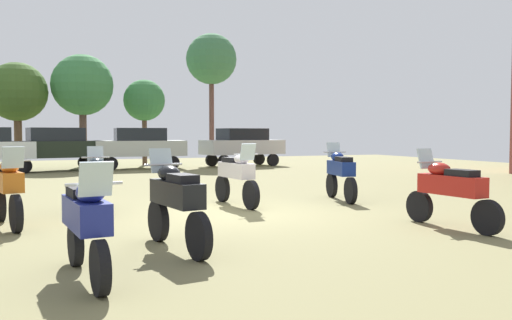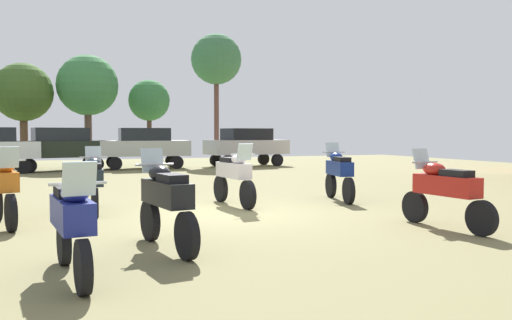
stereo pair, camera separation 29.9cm
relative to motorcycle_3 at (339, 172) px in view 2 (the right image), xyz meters
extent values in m
cube|color=olive|center=(-3.44, -1.08, -0.74)|extent=(44.00, 52.00, 0.02)
cylinder|color=black|center=(0.15, 0.69, -0.40)|extent=(0.25, 0.67, 0.66)
cylinder|color=black|center=(-0.16, -0.74, -0.40)|extent=(0.25, 0.67, 0.66)
cube|color=navy|center=(-0.01, -0.03, 0.11)|extent=(0.61, 1.29, 0.36)
ellipsoid|color=navy|center=(0.05, 0.25, 0.39)|extent=(0.41, 0.54, 0.24)
cube|color=black|center=(-0.05, -0.24, 0.35)|extent=(0.41, 0.61, 0.12)
cube|color=silver|center=(0.12, 0.55, 0.57)|extent=(0.38, 0.22, 0.39)
cylinder|color=#B7B7BC|center=(0.10, 0.46, 0.51)|extent=(0.61, 0.16, 0.04)
cylinder|color=black|center=(-7.67, -1.82, -0.39)|extent=(0.27, 0.69, 0.68)
cube|color=#CA6A1C|center=(-7.84, -1.08, 0.13)|extent=(0.63, 1.34, 0.36)
ellipsoid|color=#CA6A1C|center=(-7.77, -1.36, 0.41)|extent=(0.42, 0.54, 0.24)
cube|color=black|center=(-7.89, -0.86, 0.37)|extent=(0.42, 0.61, 0.12)
cube|color=silver|center=(-7.70, -1.67, 0.59)|extent=(0.38, 0.23, 0.39)
cylinder|color=#B7B7BC|center=(-7.72, -1.58, 0.53)|extent=(0.61, 0.17, 0.04)
cylinder|color=black|center=(-0.37, -3.56, -0.42)|extent=(0.17, 0.62, 0.61)
cylinder|color=black|center=(-0.22, -5.15, -0.42)|extent=(0.17, 0.62, 0.61)
cube|color=#AF2019|center=(-0.30, -4.36, 0.06)|extent=(0.48, 1.38, 0.36)
ellipsoid|color=#AF2019|center=(-0.32, -4.05, 0.34)|extent=(0.36, 0.51, 0.24)
cube|color=black|center=(-0.27, -4.59, 0.30)|extent=(0.35, 0.58, 0.12)
cube|color=silver|center=(-0.35, -3.72, 0.52)|extent=(0.37, 0.18, 0.39)
cylinder|color=#B7B7BC|center=(-0.34, -3.82, 0.46)|extent=(0.62, 0.09, 0.04)
cylinder|color=black|center=(-2.80, -0.73, -0.39)|extent=(0.18, 0.68, 0.68)
cylinder|color=black|center=(-2.94, 0.86, -0.39)|extent=(0.18, 0.68, 0.68)
cube|color=silver|center=(-2.87, 0.07, 0.12)|extent=(0.48, 1.39, 0.36)
ellipsoid|color=silver|center=(-2.85, -0.24, 0.40)|extent=(0.36, 0.51, 0.24)
cube|color=black|center=(-2.89, 0.30, 0.36)|extent=(0.35, 0.58, 0.12)
cube|color=silver|center=(-2.82, -0.58, 0.58)|extent=(0.37, 0.18, 0.39)
cylinder|color=#B7B7BC|center=(-2.83, -0.48, 0.52)|extent=(0.62, 0.09, 0.04)
cylinder|color=black|center=(-5.52, -3.48, -0.40)|extent=(0.22, 0.68, 0.67)
cylinder|color=black|center=(-5.29, -5.02, -0.40)|extent=(0.22, 0.68, 0.67)
cube|color=black|center=(-5.41, -4.25, 0.12)|extent=(0.55, 1.36, 0.36)
ellipsoid|color=black|center=(-5.45, -3.96, 0.40)|extent=(0.39, 0.52, 0.24)
cube|color=black|center=(-5.37, -4.48, 0.36)|extent=(0.38, 0.60, 0.12)
cube|color=silver|center=(-5.50, -3.63, 0.58)|extent=(0.38, 0.20, 0.39)
cylinder|color=#B7B7BC|center=(-5.48, -3.73, 0.52)|extent=(0.62, 0.13, 0.04)
cylinder|color=black|center=(-6.72, -6.17, -0.43)|extent=(0.18, 0.62, 0.61)
cylinder|color=black|center=(-6.87, -4.67, -0.43)|extent=(0.18, 0.62, 0.61)
cube|color=navy|center=(-6.80, -5.42, 0.06)|extent=(0.49, 1.31, 0.36)
ellipsoid|color=navy|center=(-6.77, -5.71, 0.34)|extent=(0.37, 0.51, 0.24)
cube|color=black|center=(-6.82, -5.20, 0.30)|extent=(0.35, 0.59, 0.12)
cube|color=silver|center=(-6.74, -6.02, 0.52)|extent=(0.37, 0.19, 0.39)
cylinder|color=#B7B7BC|center=(-6.75, -5.93, 0.46)|extent=(0.62, 0.10, 0.04)
cylinder|color=black|center=(-6.04, 1.02, -0.43)|extent=(0.16, 0.62, 0.61)
cylinder|color=black|center=(-6.14, -0.62, -0.43)|extent=(0.16, 0.62, 0.61)
cube|color=#1A252D|center=(-6.09, 0.20, 0.06)|extent=(0.44, 1.42, 0.36)
ellipsoid|color=#1A252D|center=(-6.07, 0.51, 0.34)|extent=(0.35, 0.50, 0.24)
cube|color=black|center=(-6.11, -0.05, 0.30)|extent=(0.33, 0.58, 0.12)
cube|color=silver|center=(-6.05, 0.86, 0.52)|extent=(0.37, 0.17, 0.39)
cylinder|color=#B7B7BC|center=(-6.06, 0.76, 0.46)|extent=(0.62, 0.07, 0.04)
cylinder|color=black|center=(-7.98, 13.14, -0.41)|extent=(0.66, 0.30, 0.64)
cylinder|color=black|center=(-8.17, 14.57, -0.41)|extent=(0.66, 0.30, 0.64)
cylinder|color=black|center=(-4.06, 13.78, -0.41)|extent=(0.65, 0.24, 0.64)
cylinder|color=black|center=(-4.00, 15.22, -0.41)|extent=(0.65, 0.24, 0.64)
cylinder|color=black|center=(-1.14, 13.67, -0.41)|extent=(0.65, 0.24, 0.64)
cylinder|color=black|center=(-1.08, 15.11, -0.41)|extent=(0.65, 0.24, 0.64)
cube|color=#B3BBB4|center=(-2.57, 14.45, 0.28)|extent=(4.37, 1.96, 0.75)
cube|color=black|center=(-2.57, 14.45, 0.96)|extent=(2.42, 1.67, 0.61)
cylinder|color=black|center=(1.49, 13.63, -0.41)|extent=(0.66, 0.31, 0.64)
cylinder|color=black|center=(1.28, 15.06, -0.41)|extent=(0.66, 0.31, 0.64)
cylinder|color=black|center=(4.38, 14.05, -0.41)|extent=(0.66, 0.31, 0.64)
cylinder|color=black|center=(4.18, 15.48, -0.41)|extent=(0.66, 0.31, 0.64)
cube|color=#B3B8BB|center=(2.83, 14.55, 0.28)|extent=(4.51, 2.40, 0.75)
cube|color=black|center=(2.83, 14.55, 0.96)|extent=(2.57, 1.91, 0.61)
cylinder|color=black|center=(-7.79, 13.41, -0.41)|extent=(0.67, 0.31, 0.64)
cylinder|color=black|center=(-8.00, 14.84, -0.41)|extent=(0.67, 0.31, 0.64)
cylinder|color=black|center=(-4.90, 13.85, -0.41)|extent=(0.67, 0.31, 0.64)
cylinder|color=black|center=(-5.11, 15.27, -0.41)|extent=(0.67, 0.31, 0.64)
cube|color=black|center=(-6.45, 14.34, 0.28)|extent=(4.52, 2.42, 0.75)
cube|color=black|center=(-6.45, 14.34, 0.96)|extent=(2.57, 1.92, 0.61)
cylinder|color=brown|center=(2.25, 18.06, 1.97)|extent=(0.29, 0.29, 5.40)
sphere|color=#3B7146|center=(2.25, 18.06, 5.33)|extent=(2.94, 2.94, 2.94)
cylinder|color=brown|center=(-5.00, 17.40, 1.04)|extent=(0.37, 0.37, 3.55)
sphere|color=#397942|center=(-5.00, 17.40, 3.53)|extent=(3.16, 3.16, 3.16)
cylinder|color=#4E382A|center=(-1.78, 17.49, 0.79)|extent=(0.26, 0.26, 3.04)
sphere|color=#36763D|center=(-1.78, 17.49, 2.81)|extent=(2.25, 2.25, 2.25)
cylinder|color=brown|center=(-8.11, 17.44, 0.85)|extent=(0.38, 0.38, 3.16)
sphere|color=#3B5C25|center=(-8.11, 17.44, 3.09)|extent=(2.94, 2.94, 2.94)
camera|label=1|loc=(-7.34, -12.07, 1.01)|focal=37.78mm
camera|label=2|loc=(-7.07, -12.18, 1.01)|focal=37.78mm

